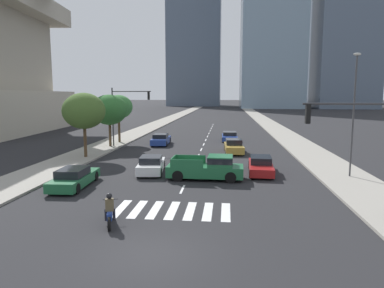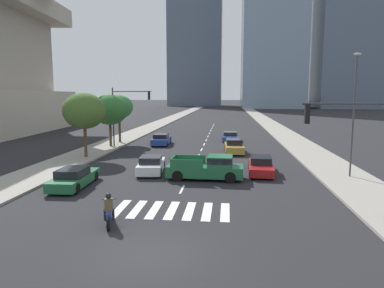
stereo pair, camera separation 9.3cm
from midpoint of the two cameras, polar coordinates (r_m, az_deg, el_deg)
ground_plane at (r=13.47m, az=-6.90°, el=-17.59°), size 800.00×800.00×0.00m
sidewalk_east at (r=43.04m, az=16.78°, el=0.02°), size 4.00×260.00×0.15m
sidewalk_west at (r=44.42m, az=-12.41°, el=0.41°), size 4.00×260.00×0.15m
crosswalk_near at (r=18.06m, az=-3.36°, el=-10.73°), size 5.85×2.84×0.01m
lane_divider_center at (r=45.34m, az=2.20°, el=0.66°), size 0.14×50.00×0.01m
motorcycle_lead at (r=16.39m, az=-13.42°, el=-10.78°), size 0.87×2.02×1.49m
pickup_truck at (r=24.21m, az=2.66°, el=-3.90°), size 5.27×2.10×1.67m
sedan_red_0 at (r=26.58m, az=11.06°, el=-3.48°), size 1.94×4.74×1.24m
sedan_blue_1 at (r=44.58m, az=6.11°, el=1.19°), size 2.01×4.36×1.17m
sedan_gold_2 at (r=35.45m, az=6.77°, el=-0.43°), size 1.99×4.44×1.38m
sedan_green_3 at (r=23.51m, az=-18.80°, el=-5.28°), size 1.92×4.83×1.24m
sedan_blue_4 at (r=41.10m, az=-5.17°, el=0.71°), size 1.95×4.60×1.30m
sedan_white_5 at (r=26.41m, az=-6.77°, el=-3.42°), size 2.14×4.39×1.29m
traffic_signal_near at (r=17.43m, az=25.44°, el=1.37°), size 4.34×0.28×5.66m
traffic_signal_far at (r=39.07m, az=-10.79°, el=6.01°), size 4.61×0.28×6.44m
street_lamp_east at (r=26.41m, az=24.85°, el=5.51°), size 0.50×0.24×8.46m
street_tree_nearest at (r=33.28m, az=-17.33°, el=5.16°), size 3.85×3.85×5.86m
street_tree_second at (r=39.72m, az=-13.43°, el=5.45°), size 3.93×3.93×5.71m
street_tree_third at (r=42.89m, az=-11.97°, el=5.93°), size 3.34×3.34×5.67m
office_tower_right_skyline at (r=172.50m, az=23.86°, el=19.99°), size 24.54×26.46×96.57m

